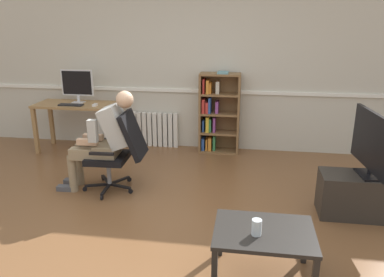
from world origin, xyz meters
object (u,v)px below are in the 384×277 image
Objects in this scene: computer_mouse at (95,105)px; office_chair at (119,149)px; computer_desk at (78,111)px; drinking_glass at (257,227)px; bookshelf at (217,114)px; tv_stand at (365,196)px; coffee_table at (264,236)px; tv_screen at (374,144)px; person_seated at (104,138)px; imac_monitor at (77,84)px; keyboard at (71,105)px; radiator at (155,129)px.

office_chair reaches higher than computer_mouse.
drinking_glass is at bearing -46.04° from computer_desk.
tv_stand is (1.74, -1.82, -0.38)m from bookshelf.
computer_desk is 1.64× the size of coffee_table.
tv_screen is (3.86, -1.53, 0.16)m from computer_desk.
person_seated is (0.59, -1.19, -0.12)m from computer_mouse.
drinking_glass is (2.71, -2.88, -0.54)m from imac_monitor.
bookshelf is at bearing 11.30° from keyboard.
imac_monitor is 2.18m from bookshelf.
person_seated is at bearing -63.69° from computer_mouse.
computer_desk is 0.19m from keyboard.
imac_monitor reaches higher than computer_mouse.
keyboard is 3.63× the size of computer_mouse.
radiator is 3.35m from tv_stand.
computer_mouse is 0.13× the size of coffee_table.
office_chair reaches higher than coffee_table.
office_chair is at bearing 139.40° from coffee_table.
office_chair is 2.78m from tv_screen.
imac_monitor is at bearing 82.81° from keyboard.
computer_mouse is (0.37, 0.02, 0.01)m from keyboard.
imac_monitor is 0.65× the size of coffee_table.
office_chair is (-0.01, -1.69, 0.25)m from radiator.
computer_desk is 0.41m from imac_monitor.
person_seated is at bearing -50.60° from keyboard.
computer_desk is at bearing 74.02° from keyboard.
office_chair reaches higher than computer_desk.
imac_monitor is 4.00m from coffee_table.
computer_mouse is at bearing -29.77° from imac_monitor.
computer_desk is at bearing -142.00° from office_chair.
tv_stand is at bearing 47.79° from drinking_glass.
computer_mouse is (0.35, -0.20, -0.27)m from imac_monitor.
tv_screen reaches higher than coffee_table.
bookshelf is 2.55m from tv_stand.
office_chair is 2.19m from drinking_glass.
keyboard is at bearing 64.46° from tv_screen.
computer_mouse reaches higher than drinking_glass.
tv_screen is (2.94, -0.22, 0.15)m from person_seated.
computer_mouse is 3.59m from drinking_glass.
computer_mouse is at bearing -167.03° from bookshelf.
coffee_table is (2.77, -2.73, -0.26)m from computer_desk.
bookshelf is (2.11, 0.29, -0.03)m from computer_desk.
tv_stand is (3.90, -1.39, -0.54)m from keyboard.
bookshelf is at bearing 7.82° from computer_desk.
computer_mouse is 3.80m from tv_screen.
bookshelf is 1.02× the size of person_seated.
imac_monitor reaches higher than radiator.
tv_screen is at bearing -21.77° from computer_mouse.
radiator is at bearing 24.76° from keyboard.
imac_monitor is 0.36m from keyboard.
keyboard reaches higher than tv_stand.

